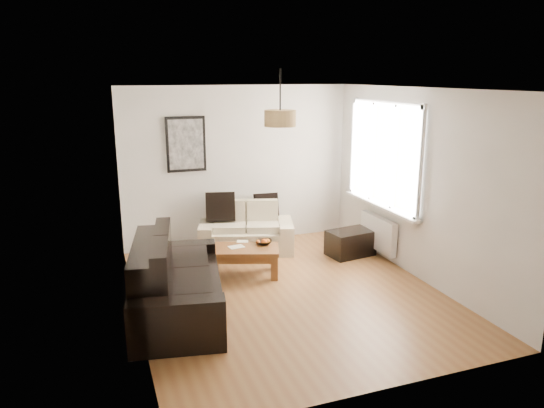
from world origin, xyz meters
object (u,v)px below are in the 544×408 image
object	(u,v)px
sofa_leather	(177,278)
ottoman	(350,243)
loveseat_cream	(246,228)
coffee_table	(244,261)

from	to	relation	value
sofa_leather	ottoman	xyz separation A→B (m)	(2.88, 1.08, -0.24)
ottoman	sofa_leather	bearing A→B (deg)	-159.40
sofa_leather	ottoman	distance (m)	3.09
loveseat_cream	ottoman	bearing A→B (deg)	-10.97
loveseat_cream	ottoman	distance (m)	1.67
loveseat_cream	sofa_leather	world-z (taller)	sofa_leather
loveseat_cream	coffee_table	xyz separation A→B (m)	(-0.34, -0.99, -0.17)
ottoman	coffee_table	bearing A→B (deg)	-173.43
loveseat_cream	ottoman	size ratio (longest dim) A/B	2.13
loveseat_cream	ottoman	xyz separation A→B (m)	(1.47, -0.78, -0.17)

